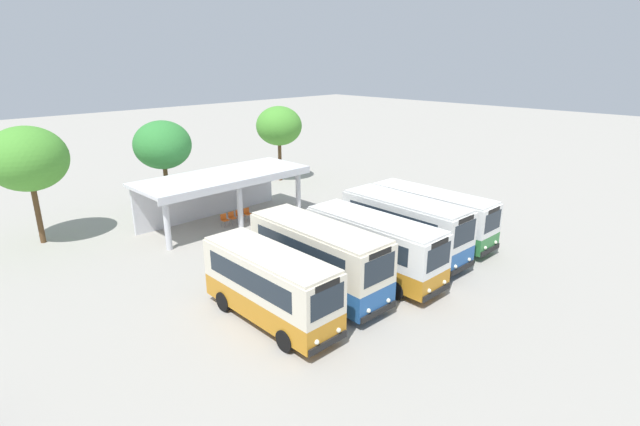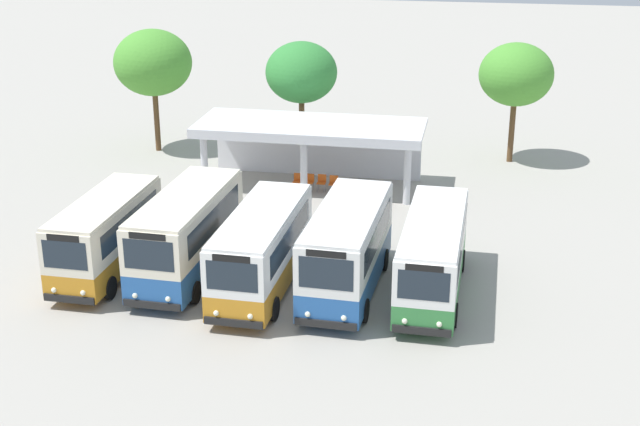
# 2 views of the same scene
# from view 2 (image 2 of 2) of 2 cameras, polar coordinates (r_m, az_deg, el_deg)

# --- Properties ---
(ground_plane) EXTENTS (180.00, 180.00, 0.00)m
(ground_plane) POSITION_cam_2_polar(r_m,az_deg,el_deg) (33.23, -2.76, -6.23)
(ground_plane) COLOR #A39E93
(city_bus_nearest_orange) EXTENTS (2.32, 7.08, 3.18)m
(city_bus_nearest_orange) POSITION_cam_2_polar(r_m,az_deg,el_deg) (36.41, -13.66, -1.29)
(city_bus_nearest_orange) COLOR black
(city_bus_nearest_orange) RESTS_ON ground
(city_bus_second_in_row) EXTENTS (2.64, 7.74, 3.45)m
(city_bus_second_in_row) POSITION_cam_2_polar(r_m,az_deg,el_deg) (35.56, -8.60, -1.23)
(city_bus_second_in_row) COLOR black
(city_bus_second_in_row) RESTS_ON ground
(city_bus_middle_cream) EXTENTS (2.50, 7.82, 3.19)m
(city_bus_middle_cream) POSITION_cam_2_polar(r_m,az_deg,el_deg) (34.06, -3.79, -2.27)
(city_bus_middle_cream) COLOR black
(city_bus_middle_cream) RESTS_ON ground
(city_bus_fourth_amber) EXTENTS (2.68, 7.71, 3.40)m
(city_bus_fourth_amber) POSITION_cam_2_polar(r_m,az_deg,el_deg) (33.80, 1.76, -2.23)
(city_bus_fourth_amber) COLOR black
(city_bus_fourth_amber) RESTS_ON ground
(city_bus_fifth_blue) EXTENTS (2.39, 8.10, 3.11)m
(city_bus_fifth_blue) POSITION_cam_2_polar(r_m,az_deg,el_deg) (33.87, 7.30, -2.61)
(city_bus_fifth_blue) COLOR black
(city_bus_fifth_blue) RESTS_ON ground
(terminal_canopy) EXTENTS (11.65, 4.60, 3.40)m
(terminal_canopy) POSITION_cam_2_polar(r_m,az_deg,el_deg) (45.99, -0.49, 4.99)
(terminal_canopy) COLOR silver
(terminal_canopy) RESTS_ON ground
(waiting_chair_end_by_column) EXTENTS (0.44, 0.44, 0.86)m
(waiting_chair_end_by_column) POSITION_cam_2_polar(r_m,az_deg,el_deg) (45.56, -1.45, 2.15)
(waiting_chair_end_by_column) COLOR slate
(waiting_chair_end_by_column) RESTS_ON ground
(waiting_chair_second_from_end) EXTENTS (0.44, 0.44, 0.86)m
(waiting_chair_second_from_end) POSITION_cam_2_polar(r_m,az_deg,el_deg) (45.45, -0.68, 2.10)
(waiting_chair_second_from_end) COLOR slate
(waiting_chair_second_from_end) RESTS_ON ground
(waiting_chair_middle_seat) EXTENTS (0.44, 0.44, 0.86)m
(waiting_chair_middle_seat) POSITION_cam_2_polar(r_m,az_deg,el_deg) (45.36, 0.11, 2.07)
(waiting_chair_middle_seat) COLOR slate
(waiting_chair_middle_seat) RESTS_ON ground
(waiting_chair_fourth_seat) EXTENTS (0.44, 0.44, 0.86)m
(waiting_chair_fourth_seat) POSITION_cam_2_polar(r_m,az_deg,el_deg) (45.20, 0.87, 1.99)
(waiting_chair_fourth_seat) COLOR slate
(waiting_chair_fourth_seat) RESTS_ON ground
(roadside_tree_behind_canopy) EXTENTS (4.04, 4.04, 6.64)m
(roadside_tree_behind_canopy) POSITION_cam_2_polar(r_m,az_deg,el_deg) (50.09, -1.21, 9.06)
(roadside_tree_behind_canopy) COLOR brown
(roadside_tree_behind_canopy) RESTS_ON ground
(roadside_tree_east_of_canopy) EXTENTS (4.09, 4.09, 6.74)m
(roadside_tree_east_of_canopy) POSITION_cam_2_polar(r_m,az_deg,el_deg) (50.28, 12.55, 8.71)
(roadside_tree_east_of_canopy) COLOR brown
(roadside_tree_east_of_canopy) RESTS_ON ground
(roadside_tree_west_of_canopy) EXTENTS (4.47, 4.47, 7.13)m
(roadside_tree_west_of_canopy) POSITION_cam_2_polar(r_m,az_deg,el_deg) (52.10, -10.74, 9.51)
(roadside_tree_west_of_canopy) COLOR brown
(roadside_tree_west_of_canopy) RESTS_ON ground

